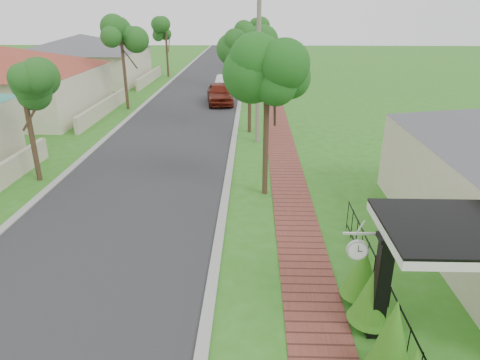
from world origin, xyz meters
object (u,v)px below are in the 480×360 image
(parked_car_red, at_px, (220,93))
(station_clock, at_px, (358,249))
(porch_post, at_px, (381,291))
(near_tree, at_px, (267,76))
(parked_car_white, at_px, (225,83))
(utility_pole, at_px, (258,64))

(parked_car_red, relative_size, station_clock, 5.82)
(porch_post, relative_size, parked_car_red, 0.54)
(porch_post, distance_m, near_tree, 8.92)
(parked_car_white, bearing_deg, utility_pole, -75.40)
(parked_car_white, distance_m, station_clock, 30.57)
(parked_car_red, height_order, near_tree, near_tree)
(parked_car_red, bearing_deg, station_clock, -86.12)
(parked_car_red, xyz_separation_m, station_clock, (4.92, -24.67, 1.15))
(porch_post, distance_m, parked_car_red, 25.65)
(porch_post, height_order, station_clock, porch_post)
(parked_car_white, height_order, utility_pole, utility_pole)
(parked_car_red, bearing_deg, utility_pole, -81.86)
(parked_car_red, bearing_deg, porch_post, -85.20)
(utility_pole, bearing_deg, near_tree, -87.96)
(near_tree, bearing_deg, utility_pole, 92.04)
(station_clock, bearing_deg, parked_car_white, 99.20)
(near_tree, bearing_deg, parked_car_white, 97.60)
(parked_car_red, distance_m, near_tree, 17.90)
(parked_car_red, relative_size, utility_pole, 0.56)
(porch_post, height_order, parked_car_red, porch_post)
(station_clock, bearing_deg, near_tree, 103.96)
(station_clock, bearing_deg, porch_post, -38.82)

